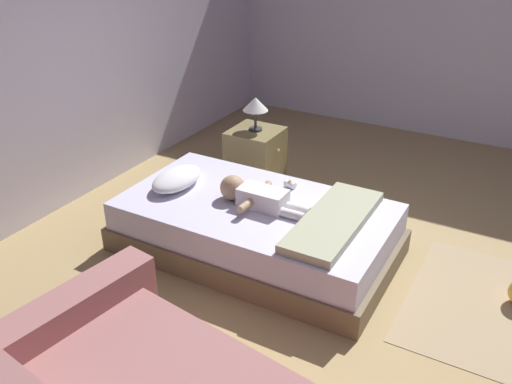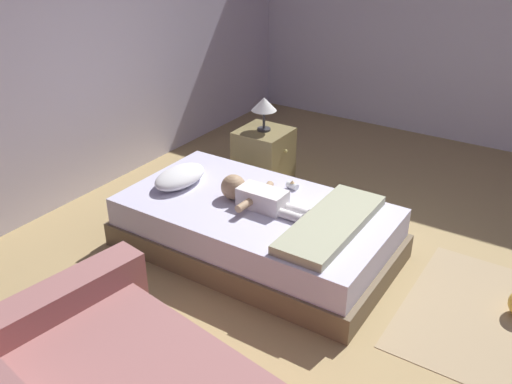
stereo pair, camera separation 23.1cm
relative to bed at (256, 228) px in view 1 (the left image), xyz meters
The scene contains 12 objects.
ground_plane 1.14m from the bed, 81.45° to the right, with size 8.00×8.00×0.00m, color tan.
wall_behind_bed 2.18m from the bed, 84.94° to the left, with size 8.00×0.12×2.57m, color silver.
wall_side 3.53m from the bed, 19.34° to the right, with size 0.12×6.00×2.57m, color silver.
bed is the anchor object (origin of this frame).
pillow 0.73m from the bed, 94.28° to the left, with size 0.49×0.29×0.13m.
baby 0.29m from the bed, 145.35° to the left, with size 0.47×0.70×0.19m.
toothbrush 0.28m from the bed, 22.39° to the left, with size 0.03×0.15×0.02m.
nightstand 1.17m from the bed, 29.51° to the left, with size 0.45×0.48×0.54m.
lamp 1.30m from the bed, 29.52° to the left, with size 0.23×0.23×0.31m.
rug 1.77m from the bed, 84.76° to the right, with size 1.30×1.17×0.01m.
blanket 0.66m from the bed, 90.00° to the right, with size 1.03×0.37×0.06m.
baby_bottle 0.44m from the bed, 15.71° to the right, with size 0.07×0.10×0.07m.
Camera 1 is at (-3.24, -0.61, 2.35)m, focal length 38.40 mm.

